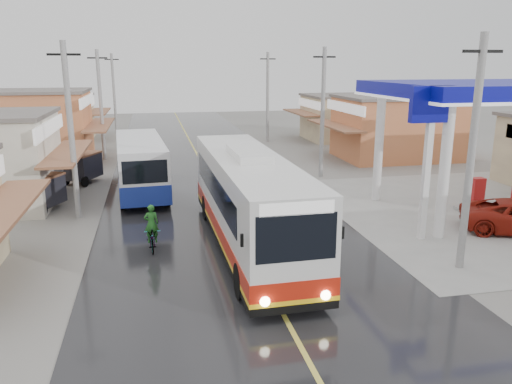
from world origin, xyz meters
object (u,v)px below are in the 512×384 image
second_bus (141,164)px  tricycle_far (83,166)px  cyclist (152,235)px  tricycle_near (41,191)px  coach_bus (248,201)px

second_bus → tricycle_far: (-3.48, 3.14, -0.57)m
cyclist → tricycle_near: (-5.22, 6.44, 0.40)m
coach_bus → tricycle_far: bearing=120.3°
second_bus → tricycle_near: bearing=-154.1°
cyclist → tricycle_near: 8.30m
cyclist → tricycle_far: size_ratio=0.67×
second_bus → tricycle_near: 5.46m
coach_bus → tricycle_near: (-8.94, 6.87, -0.86)m
second_bus → tricycle_far: 4.72m
second_bus → tricycle_far: bearing=134.3°
second_bus → tricycle_far: size_ratio=3.27×
cyclist → tricycle_far: (-3.98, 12.25, 0.43)m
tricycle_far → second_bus: bearing=-17.2°
cyclist → tricycle_far: cyclist is taller
cyclist → tricycle_near: bearing=127.1°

